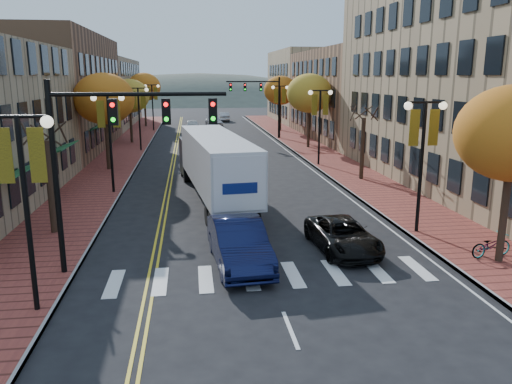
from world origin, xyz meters
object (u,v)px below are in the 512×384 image
object	(u,v)px
semi_truck	(213,161)
bicycle	(491,245)
navy_sedan	(239,243)
black_suv	(343,235)

from	to	relation	value
semi_truck	bicycle	world-z (taller)	semi_truck
semi_truck	navy_sedan	xyz separation A→B (m)	(0.49, -10.64, -1.40)
black_suv	bicycle	size ratio (longest dim) A/B	2.63
bicycle	navy_sedan	bearing A→B (deg)	74.94
navy_sedan	bicycle	distance (m)	9.92
navy_sedan	semi_truck	bearing A→B (deg)	88.14
bicycle	semi_truck	bearing A→B (deg)	31.81
navy_sedan	bicycle	world-z (taller)	navy_sedan
semi_truck	bicycle	distance (m)	15.53
semi_truck	navy_sedan	bearing A→B (deg)	-93.69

